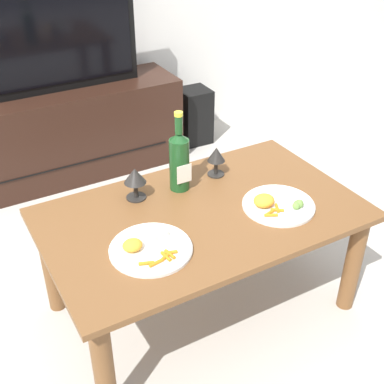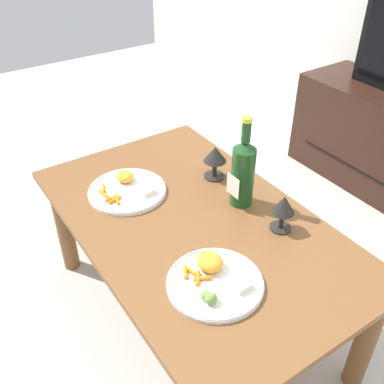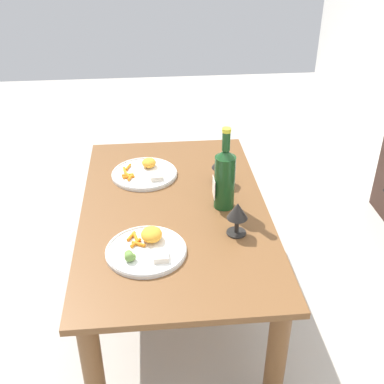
# 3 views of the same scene
# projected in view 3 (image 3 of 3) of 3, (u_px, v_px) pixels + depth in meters

# --- Properties ---
(ground_plane) EXTENTS (6.40, 6.40, 0.00)m
(ground_plane) POSITION_uv_depth(u_px,v_px,m) (176.00, 299.00, 2.20)
(ground_plane) COLOR #B7B2A8
(dining_table) EXTENTS (1.23, 0.74, 0.50)m
(dining_table) POSITION_uv_depth(u_px,v_px,m) (175.00, 225.00, 1.99)
(dining_table) COLOR brown
(dining_table) RESTS_ON ground_plane
(wine_bottle) EXTENTS (0.08, 0.08, 0.34)m
(wine_bottle) POSITION_uv_depth(u_px,v_px,m) (225.00, 176.00, 1.88)
(wine_bottle) COLOR #19471E
(wine_bottle) RESTS_ON dining_table
(goblet_left) EXTENTS (0.09, 0.09, 0.14)m
(goblet_left) POSITION_uv_depth(u_px,v_px,m) (222.00, 163.00, 2.07)
(goblet_left) COLOR black
(goblet_left) RESTS_ON dining_table
(goblet_right) EXTENTS (0.08, 0.08, 0.13)m
(goblet_right) POSITION_uv_depth(u_px,v_px,m) (237.00, 213.00, 1.75)
(goblet_right) COLOR black
(goblet_right) RESTS_ON dining_table
(dinner_plate_left) EXTENTS (0.29, 0.29, 0.05)m
(dinner_plate_left) POSITION_uv_depth(u_px,v_px,m) (145.00, 173.00, 2.17)
(dinner_plate_left) COLOR white
(dinner_plate_left) RESTS_ON dining_table
(dinner_plate_right) EXTENTS (0.28, 0.28, 0.06)m
(dinner_plate_right) POSITION_uv_depth(u_px,v_px,m) (147.00, 248.00, 1.70)
(dinner_plate_right) COLOR white
(dinner_plate_right) RESTS_ON dining_table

